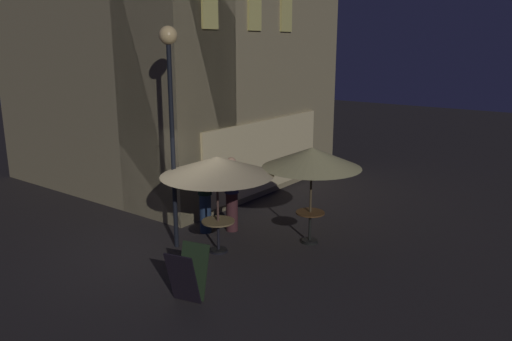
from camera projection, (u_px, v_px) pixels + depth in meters
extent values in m
plane|color=#282424|center=(164.00, 254.00, 11.01)|extent=(60.00, 60.00, 0.00)
cube|color=#90815C|center=(242.00, 74.00, 15.31)|extent=(7.76, 2.22, 7.16)
cube|color=#90815C|center=(104.00, 74.00, 14.94)|extent=(2.22, 8.31, 7.16)
cube|color=#DCD06F|center=(210.00, 9.00, 12.16)|extent=(0.55, 0.06, 0.95)
cube|color=#DCD06F|center=(255.00, 12.00, 13.55)|extent=(0.55, 0.06, 0.95)
cube|color=#DCD06F|center=(286.00, 15.00, 14.74)|extent=(0.55, 0.06, 0.95)
cube|color=beige|center=(265.00, 155.00, 14.91)|extent=(5.43, 0.08, 2.10)
cylinder|color=black|center=(173.00, 149.00, 10.85)|extent=(0.10, 0.10, 4.51)
sphere|color=#F8CE83|center=(168.00, 35.00, 10.28)|extent=(0.38, 0.38, 0.38)
cube|color=black|center=(193.00, 270.00, 9.04)|extent=(0.43, 0.61, 0.98)
cube|color=black|center=(183.00, 279.00, 8.72)|extent=(0.43, 0.61, 0.98)
cylinder|color=black|center=(309.00, 241.00, 11.65)|extent=(0.40, 0.40, 0.03)
cylinder|color=black|center=(310.00, 228.00, 11.57)|extent=(0.06, 0.06, 0.71)
cylinder|color=#523419|center=(310.00, 213.00, 11.48)|extent=(0.66, 0.66, 0.03)
cylinder|color=black|center=(219.00, 251.00, 11.13)|extent=(0.40, 0.40, 0.03)
cylinder|color=black|center=(218.00, 237.00, 11.05)|extent=(0.06, 0.06, 0.69)
cylinder|color=olive|center=(218.00, 221.00, 10.96)|extent=(0.72, 0.72, 0.03)
cylinder|color=black|center=(309.00, 241.00, 11.65)|extent=(0.36, 0.36, 0.06)
cylinder|color=#493B26|center=(311.00, 197.00, 11.39)|extent=(0.05, 0.05, 2.19)
cone|color=tan|center=(312.00, 157.00, 11.16)|extent=(2.23, 2.23, 0.45)
cylinder|color=black|center=(219.00, 250.00, 11.13)|extent=(0.36, 0.36, 0.06)
cylinder|color=#4A322A|center=(218.00, 206.00, 10.88)|extent=(0.05, 0.05, 2.10)
cone|color=beige|center=(217.00, 166.00, 10.66)|extent=(2.43, 2.43, 0.41)
cylinder|color=#1F2F4B|center=(205.00, 213.00, 12.17)|extent=(0.28, 0.28, 0.96)
cylinder|color=black|center=(205.00, 183.00, 11.98)|extent=(0.33, 0.33, 0.56)
sphere|color=tan|center=(204.00, 168.00, 11.89)|extent=(0.19, 0.19, 0.19)
cylinder|color=#422124|center=(232.00, 212.00, 12.27)|extent=(0.29, 0.29, 0.97)
cylinder|color=navy|center=(232.00, 179.00, 12.07)|extent=(0.34, 0.34, 0.66)
sphere|color=tan|center=(231.00, 162.00, 11.97)|extent=(0.23, 0.23, 0.23)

